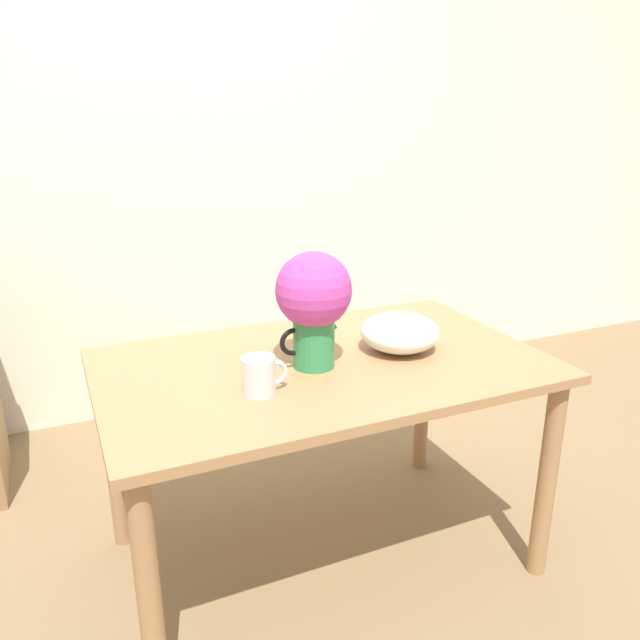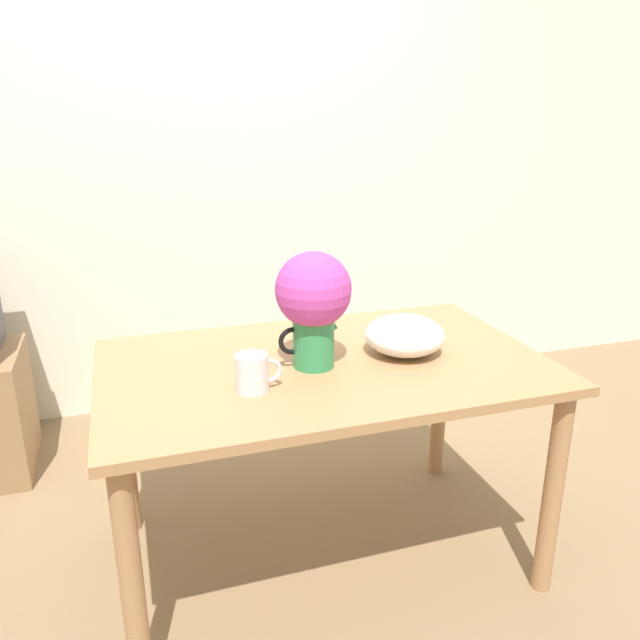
# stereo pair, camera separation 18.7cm
# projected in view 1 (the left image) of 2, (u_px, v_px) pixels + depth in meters

# --- Properties ---
(ground_plane) EXTENTS (12.00, 12.00, 0.00)m
(ground_plane) POSITION_uv_depth(u_px,v_px,m) (317.00, 604.00, 1.96)
(ground_plane) COLOR #7F6647
(wall_back) EXTENTS (8.00, 0.05, 2.60)m
(wall_back) POSITION_uv_depth(u_px,v_px,m) (179.00, 149.00, 2.94)
(wall_back) COLOR #EDE5CC
(wall_back) RESTS_ON ground_plane
(table) EXTENTS (1.37, 0.84, 0.73)m
(table) POSITION_uv_depth(u_px,v_px,m) (323.00, 390.00, 1.98)
(table) COLOR #A3754C
(table) RESTS_ON ground_plane
(flower_vase) EXTENTS (0.23, 0.23, 0.36)m
(flower_vase) POSITION_uv_depth(u_px,v_px,m) (314.00, 301.00, 1.84)
(flower_vase) COLOR #2D844C
(flower_vase) RESTS_ON table
(coffee_mug) EXTENTS (0.13, 0.09, 0.11)m
(coffee_mug) POSITION_uv_depth(u_px,v_px,m) (260.00, 375.00, 1.71)
(coffee_mug) COLOR silver
(coffee_mug) RESTS_ON table
(white_bowl) EXTENTS (0.26, 0.26, 0.12)m
(white_bowl) POSITION_uv_depth(u_px,v_px,m) (400.00, 332.00, 2.02)
(white_bowl) COLOR silver
(white_bowl) RESTS_ON table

